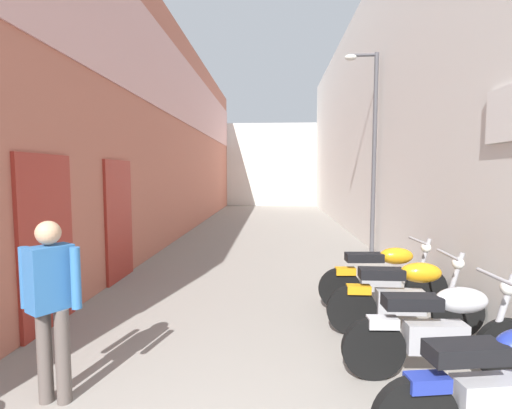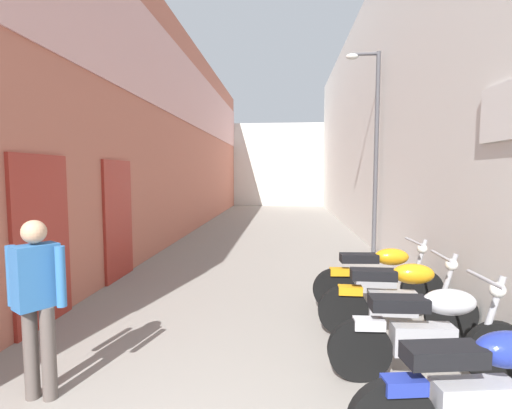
% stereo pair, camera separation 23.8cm
% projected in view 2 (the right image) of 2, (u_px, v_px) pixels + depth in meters
% --- Properties ---
extents(ground_plane, '(37.67, 37.67, 0.00)m').
position_uv_depth(ground_plane, '(269.00, 246.00, 10.08)').
color(ground_plane, gray).
extents(building_left, '(0.45, 21.67, 6.39)m').
position_uv_depth(building_left, '(181.00, 134.00, 11.96)').
color(building_left, '#B76651').
rests_on(building_left, ground).
extents(building_right, '(0.45, 21.67, 7.01)m').
position_uv_depth(building_right, '(366.00, 123.00, 11.55)').
color(building_right, silver).
rests_on(building_right, ground).
extents(building_far_end, '(8.40, 2.00, 4.97)m').
position_uv_depth(building_far_end, '(278.00, 165.00, 23.62)').
color(building_far_end, silver).
rests_on(building_far_end, ground).
extents(motorcycle_nearest, '(1.84, 0.58, 1.04)m').
position_uv_depth(motorcycle_nearest, '(483.00, 390.00, 2.53)').
color(motorcycle_nearest, black).
rests_on(motorcycle_nearest, ground).
extents(motorcycle_second, '(1.85, 0.58, 1.04)m').
position_uv_depth(motorcycle_second, '(429.00, 331.00, 3.48)').
color(motorcycle_second, black).
rests_on(motorcycle_second, ground).
extents(motorcycle_third, '(1.85, 0.58, 1.04)m').
position_uv_depth(motorcycle_third, '(398.00, 296.00, 4.46)').
color(motorcycle_third, black).
rests_on(motorcycle_third, ground).
extents(motorcycle_fourth, '(1.85, 0.58, 1.04)m').
position_uv_depth(motorcycle_fourth, '(379.00, 276.00, 5.35)').
color(motorcycle_fourth, black).
rests_on(motorcycle_fourth, ground).
extents(pedestrian_by_doorway, '(0.52, 0.39, 1.57)m').
position_uv_depth(pedestrian_by_doorway, '(37.00, 296.00, 3.20)').
color(pedestrian_by_doorway, '#564C47').
rests_on(pedestrian_by_doorway, ground).
extents(street_lamp, '(0.79, 0.18, 4.76)m').
position_uv_depth(street_lamp, '(373.00, 138.00, 8.80)').
color(street_lamp, '#47474C').
rests_on(street_lamp, ground).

